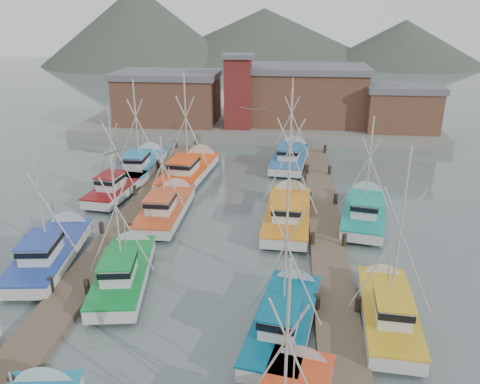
# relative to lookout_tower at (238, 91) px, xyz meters

# --- Properties ---
(ground) EXTENTS (260.00, 260.00, 0.00)m
(ground) POSITION_rel_lookout_tower_xyz_m (2.00, -33.00, -5.55)
(ground) COLOR #4C5B59
(ground) RESTS_ON ground
(dock_left) EXTENTS (2.30, 46.00, 1.50)m
(dock_left) POSITION_rel_lookout_tower_xyz_m (-5.00, -28.96, -5.34)
(dock_left) COLOR brown
(dock_left) RESTS_ON ground
(dock_right) EXTENTS (2.30, 46.00, 1.50)m
(dock_right) POSITION_rel_lookout_tower_xyz_m (9.00, -28.96, -5.34)
(dock_right) COLOR brown
(dock_right) RESTS_ON ground
(quay) EXTENTS (44.00, 16.00, 1.20)m
(quay) POSITION_rel_lookout_tower_xyz_m (2.00, 4.00, -4.95)
(quay) COLOR gray
(quay) RESTS_ON ground
(shed_left) EXTENTS (12.72, 8.48, 6.20)m
(shed_left) POSITION_rel_lookout_tower_xyz_m (-9.00, 2.00, -1.21)
(shed_left) COLOR brown
(shed_left) RESTS_ON quay
(shed_center) EXTENTS (14.84, 9.54, 6.90)m
(shed_center) POSITION_rel_lookout_tower_xyz_m (8.00, 4.00, -0.86)
(shed_center) COLOR brown
(shed_center) RESTS_ON quay
(shed_right) EXTENTS (8.48, 6.36, 5.20)m
(shed_right) POSITION_rel_lookout_tower_xyz_m (19.00, 1.00, -1.71)
(shed_right) COLOR brown
(shed_right) RESTS_ON quay
(lookout_tower) EXTENTS (3.60, 3.60, 8.50)m
(lookout_tower) POSITION_rel_lookout_tower_xyz_m (0.00, 0.00, 0.00)
(lookout_tower) COLOR maroon
(lookout_tower) RESTS_ON quay
(distant_hills) EXTENTS (175.00, 140.00, 42.00)m
(distant_hills) POSITION_rel_lookout_tower_xyz_m (-10.76, 89.59, -5.55)
(distant_hills) COLOR #465043
(distant_hills) RESTS_ON ground
(boat_4) EXTENTS (3.82, 8.66, 8.73)m
(boat_4) POSITION_rel_lookout_tower_xyz_m (-2.65, -32.95, -4.87)
(boat_4) COLOR #101F37
(boat_4) RESTS_ON ground
(boat_5) EXTENTS (3.80, 8.54, 8.94)m
(boat_5) POSITION_rel_lookout_tower_xyz_m (6.45, -36.29, -4.87)
(boat_5) COLOR #101F37
(boat_5) RESTS_ON ground
(boat_6) EXTENTS (3.94, 9.36, 8.22)m
(boat_6) POSITION_rel_lookout_tower_xyz_m (-7.85, -31.15, -4.87)
(boat_6) COLOR #101F37
(boat_6) RESTS_ON ground
(boat_7) EXTENTS (3.82, 7.99, 9.71)m
(boat_7) POSITION_rel_lookout_tower_xyz_m (11.41, -35.04, -4.86)
(boat_7) COLOR #101F37
(boat_7) RESTS_ON ground
(boat_8) EXTENTS (2.95, 9.00, 7.05)m
(boat_8) POSITION_rel_lookout_tower_xyz_m (-2.61, -23.75, -4.88)
(boat_8) COLOR #101F37
(boat_8) RESTS_ON ground
(boat_9) EXTENTS (4.25, 9.90, 10.61)m
(boat_9) POSITION_rel_lookout_tower_xyz_m (6.38, -23.77, -4.86)
(boat_9) COLOR #101F37
(boat_9) RESTS_ON ground
(boat_10) EXTENTS (3.39, 8.21, 8.37)m
(boat_10) POSITION_rel_lookout_tower_xyz_m (-7.64, -20.09, -4.87)
(boat_10) COLOR #101F37
(boat_10) RESTS_ON ground
(boat_11) EXTENTS (4.29, 9.35, 8.61)m
(boat_11) POSITION_rel_lookout_tower_xyz_m (11.95, -22.80, -4.87)
(boat_11) COLOR #101F37
(boat_11) RESTS_ON ground
(boat_12) EXTENTS (4.21, 10.57, 10.41)m
(boat_12) POSITION_rel_lookout_tower_xyz_m (-2.71, -14.90, -4.86)
(boat_12) COLOR #101F37
(boat_12) RESTS_ON ground
(boat_13) EXTENTS (4.01, 10.01, 9.45)m
(boat_13) POSITION_rel_lookout_tower_xyz_m (6.43, -9.92, -4.87)
(boat_13) COLOR #101F37
(boat_13) RESTS_ON ground
(boat_14) EXTENTS (3.98, 9.72, 9.61)m
(boat_14) POSITION_rel_lookout_tower_xyz_m (-7.63, -13.96, -4.87)
(boat_14) COLOR #101F37
(boat_14) RESTS_ON ground
(gull_near) EXTENTS (1.51, 0.66, 0.24)m
(gull_near) POSITION_rel_lookout_tower_xyz_m (-0.58, -38.98, 3.88)
(gull_near) COLOR gray
(gull_near) RESTS_ON ground
(gull_far) EXTENTS (1.55, 0.62, 0.24)m
(gull_far) POSITION_rel_lookout_tower_xyz_m (4.13, -28.05, 3.47)
(gull_far) COLOR gray
(gull_far) RESTS_ON ground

